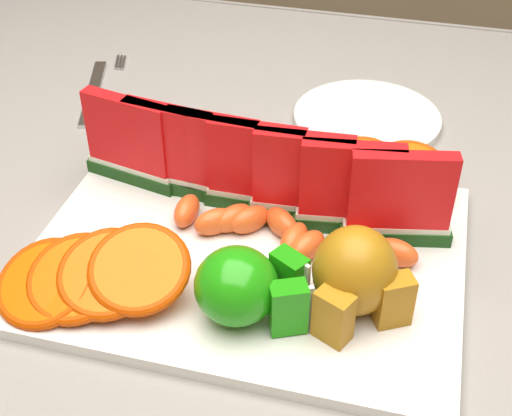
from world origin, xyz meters
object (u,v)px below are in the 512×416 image
at_px(platter, 248,254).
at_px(side_plate, 367,118).
at_px(apple_cluster, 245,287).
at_px(pear_cluster, 356,275).
at_px(fork, 96,89).

xyz_separation_m(platter, side_plate, (0.08, 0.28, -0.00)).
bearing_deg(side_plate, platter, -105.31).
xyz_separation_m(apple_cluster, pear_cluster, (0.09, 0.03, 0.01)).
height_order(pear_cluster, side_plate, pear_cluster).
xyz_separation_m(platter, fork, (-0.28, 0.27, -0.00)).
bearing_deg(fork, side_plate, 2.01).
xyz_separation_m(pear_cluster, fork, (-0.39, 0.32, -0.05)).
distance_m(platter, pear_cluster, 0.13).
height_order(platter, pear_cluster, pear_cluster).
height_order(platter, fork, platter).
height_order(platter, side_plate, platter).
relative_size(platter, side_plate, 1.76).
bearing_deg(platter, side_plate, 74.69).
distance_m(platter, apple_cluster, 0.09).
distance_m(apple_cluster, fork, 0.46).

